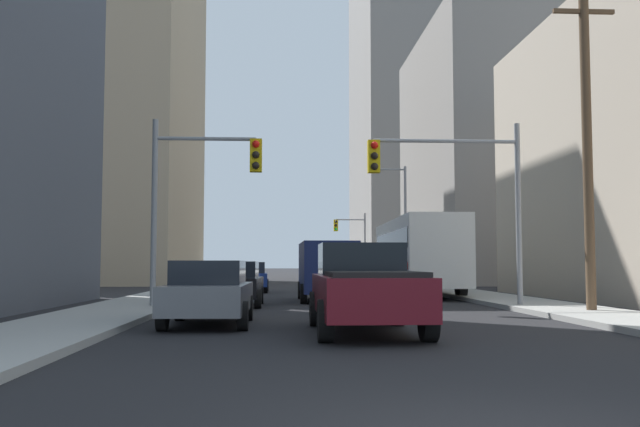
# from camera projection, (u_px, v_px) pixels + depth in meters

# --- Properties ---
(sidewalk_left) EXTENTS (2.79, 160.00, 0.15)m
(sidewalk_left) POSITION_uv_depth(u_px,v_px,m) (219.00, 281.00, 55.04)
(sidewalk_left) COLOR #9E9E99
(sidewalk_left) RESTS_ON ground
(sidewalk_right) EXTENTS (2.79, 160.00, 0.15)m
(sidewalk_right) POSITION_uv_depth(u_px,v_px,m) (387.00, 281.00, 55.80)
(sidewalk_right) COLOR #9E9E99
(sidewalk_right) RESTS_ON ground
(city_bus) EXTENTS (2.84, 11.57, 3.40)m
(city_bus) POSITION_uv_depth(u_px,v_px,m) (417.00, 253.00, 32.25)
(city_bus) COLOR silver
(city_bus) RESTS_ON ground
(pickup_truck_maroon) EXTENTS (2.20, 5.41, 1.90)m
(pickup_truck_maroon) POSITION_uv_depth(u_px,v_px,m) (365.00, 288.00, 14.94)
(pickup_truck_maroon) COLOR maroon
(pickup_truck_maroon) RESTS_ON ground
(cargo_van_navy) EXTENTS (2.16, 5.23, 2.26)m
(cargo_van_navy) POSITION_uv_depth(u_px,v_px,m) (327.00, 268.00, 27.35)
(cargo_van_navy) COLOR #141E4C
(cargo_van_navy) RESTS_ON ground
(sedan_grey) EXTENTS (1.95, 4.24, 1.52)m
(sedan_grey) POSITION_uv_depth(u_px,v_px,m) (209.00, 293.00, 16.58)
(sedan_grey) COLOR slate
(sedan_grey) RESTS_ON ground
(sedan_black) EXTENTS (1.95, 4.25, 1.52)m
(sedan_black) POSITION_uv_depth(u_px,v_px,m) (234.00, 283.00, 24.06)
(sedan_black) COLOR black
(sedan_black) RESTS_ON ground
(sedan_blue) EXTENTS (1.95, 4.26, 1.52)m
(sedan_blue) POSITION_uv_depth(u_px,v_px,m) (249.00, 277.00, 35.79)
(sedan_blue) COLOR navy
(sedan_blue) RESTS_ON ground
(sedan_red) EXTENTS (1.95, 4.24, 1.52)m
(sedan_red) POSITION_uv_depth(u_px,v_px,m) (365.00, 274.00, 43.40)
(sedan_red) COLOR maroon
(sedan_red) RESTS_ON ground
(traffic_signal_near_left) EXTENTS (3.45, 0.44, 6.00)m
(traffic_signal_near_left) POSITION_uv_depth(u_px,v_px,m) (201.00, 182.00, 22.24)
(traffic_signal_near_left) COLOR gray
(traffic_signal_near_left) RESTS_ON ground
(traffic_signal_near_right) EXTENTS (4.98, 0.44, 6.00)m
(traffic_signal_near_right) POSITION_uv_depth(u_px,v_px,m) (452.00, 181.00, 22.71)
(traffic_signal_near_right) COLOR gray
(traffic_signal_near_right) RESTS_ON ground
(traffic_signal_far_right) EXTENTS (2.93, 0.44, 6.00)m
(traffic_signal_far_right) POSITION_uv_depth(u_px,v_px,m) (352.00, 235.00, 63.70)
(traffic_signal_far_right) COLOR gray
(traffic_signal_far_right) RESTS_ON ground
(utility_pole_right) EXTENTS (2.20, 0.28, 10.14)m
(utility_pole_right) POSITION_uv_depth(u_px,v_px,m) (587.00, 127.00, 20.20)
(utility_pole_right) COLOR brown
(utility_pole_right) RESTS_ON ground
(street_lamp_right) EXTENTS (2.27, 0.32, 7.50)m
(street_lamp_right) POSITION_uv_depth(u_px,v_px,m) (400.00, 214.00, 43.82)
(street_lamp_right) COLOR gray
(street_lamp_right) RESTS_ON ground
(building_left_mid_office) EXTENTS (14.05, 20.86, 31.06)m
(building_left_mid_office) POSITION_uv_depth(u_px,v_px,m) (100.00, 83.00, 55.07)
(building_left_mid_office) COLOR tan
(building_left_mid_office) RESTS_ON ground
(building_right_mid_block) EXTENTS (15.25, 20.05, 19.35)m
(building_right_mid_block) POSITION_uv_depth(u_px,v_px,m) (518.00, 158.00, 55.29)
(building_right_mid_block) COLOR gray
(building_right_mid_block) RESTS_ON ground
(building_right_far_highrise) EXTENTS (17.61, 26.21, 52.24)m
(building_right_far_highrise) POSITION_uv_depth(u_px,v_px,m) (422.00, 85.00, 97.67)
(building_right_far_highrise) COLOR gray
(building_right_far_highrise) RESTS_ON ground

